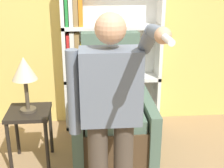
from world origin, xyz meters
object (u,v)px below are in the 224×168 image
Objects in this scene: bookcase at (101,54)px; table_lamp at (24,71)px; person_standing at (111,110)px; side_table at (29,121)px; armchair at (112,120)px.

bookcase reaches higher than table_lamp.
side_table is at bearing 133.07° from person_standing.
table_lamp is (-0.76, -0.80, 0.06)m from bookcase.
side_table is 0.52m from table_lamp.
person_standing is 2.77× the size of side_table.
table_lamp is at bearing 133.07° from person_standing.
bookcase is 0.88m from armchair.
armchair is 1.05m from person_standing.
side_table is (-0.76, -0.80, -0.46)m from bookcase.
table_lamp is (-0.00, 0.00, 0.52)m from side_table.
bookcase is 1.10m from table_lamp.
armchair is (0.07, -0.69, -0.54)m from bookcase.
table_lamp is at bearing -172.37° from armchair.
person_standing is at bearing -90.61° from bookcase.
bookcase is 3.46× the size of table_lamp.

